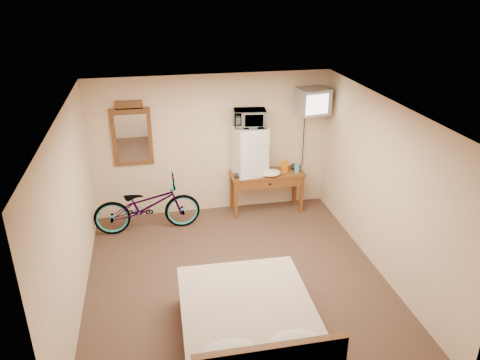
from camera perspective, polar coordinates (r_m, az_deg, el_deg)
The scene contains 13 objects.
room at distance 6.19m, azimuth -0.42°, elevation -2.72°, with size 4.60×4.64×2.50m.
desk at distance 8.42m, azimuth 3.34°, elevation 0.04°, with size 1.32×0.52×0.75m.
mini_fridge at distance 8.20m, azimuth 1.17°, elevation 3.62°, with size 0.61×0.59×0.87m.
microwave at distance 8.01m, azimuth 1.20°, elevation 7.54°, with size 0.54×0.37×0.30m, color white.
snack_bag at distance 8.39m, azimuth 5.45°, elevation 1.64°, with size 0.11×0.07×0.22m, color orange.
blue_cup at distance 8.43m, azimuth 6.97°, elevation 1.41°, with size 0.09×0.09×0.16m, color #3BA4C9.
cloth_cream at distance 8.25m, azimuth 3.76°, elevation 0.87°, with size 0.36×0.28×0.11m, color beige.
cloth_dark_a at distance 8.17m, azimuth 0.08°, elevation 0.62°, with size 0.24×0.18×0.09m, color black.
cloth_dark_b at distance 8.60m, azimuth 6.80°, elevation 1.68°, with size 0.21×0.17×0.10m, color black.
crt_television at distance 8.20m, azimuth 8.87°, elevation 9.45°, with size 0.57×0.63×0.44m.
wall_mirror at distance 8.11m, azimuth -13.04°, elevation 5.41°, with size 0.66×0.04×1.13m.
bicycle at distance 8.00m, azimuth -11.26°, elevation -3.04°, with size 0.62×1.77×0.93m, color black.
bed at distance 5.59m, azimuth 1.27°, elevation -17.94°, with size 1.57×2.05×0.90m.
Camera 1 is at (-1.04, -5.44, 4.02)m, focal length 35.00 mm.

